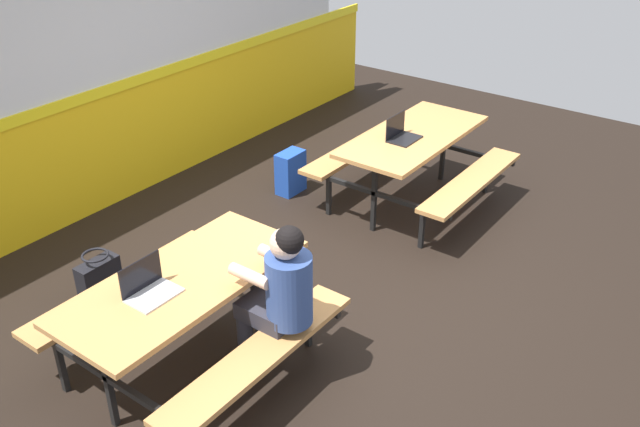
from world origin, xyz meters
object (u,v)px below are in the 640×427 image
at_px(laptop_silver, 149,288).
at_px(picnic_table_left, 185,300).
at_px(backpack_dark, 290,173).
at_px(picnic_table_right, 413,150).
at_px(student_nearer, 280,291).
at_px(tote_bag_bright, 100,280).
at_px(laptop_dark, 401,134).

bearing_deg(laptop_silver, picnic_table_left, -9.04).
height_order(laptop_silver, backpack_dark, laptop_silver).
height_order(picnic_table_left, backpack_dark, picnic_table_left).
height_order(picnic_table_right, student_nearer, student_nearer).
bearing_deg(tote_bag_bright, laptop_silver, -108.43).
relative_size(laptop_silver, backpack_dark, 0.73).
height_order(laptop_dark, tote_bag_bright, laptop_dark).
height_order(backpack_dark, tote_bag_bright, backpack_dark).
distance_m(laptop_silver, backpack_dark, 2.98).
bearing_deg(picnic_table_right, laptop_dark, 167.59).
height_order(laptop_dark, backpack_dark, laptop_dark).
relative_size(laptop_silver, laptop_dark, 1.00).
bearing_deg(picnic_table_left, laptop_silver, 170.96).
relative_size(student_nearer, backpack_dark, 2.74).
xyz_separation_m(student_nearer, laptop_silver, (-0.55, 0.60, 0.08)).
xyz_separation_m(picnic_table_left, laptop_dark, (2.82, 0.04, 0.21)).
height_order(picnic_table_right, laptop_dark, laptop_dark).
height_order(student_nearer, backpack_dark, student_nearer).
bearing_deg(picnic_table_left, laptop_dark, 0.85).
distance_m(picnic_table_left, tote_bag_bright, 1.21).
distance_m(picnic_table_left, student_nearer, 0.65).
distance_m(picnic_table_right, tote_bag_bright, 3.10).
bearing_deg(tote_bag_bright, picnic_table_right, -21.58).
bearing_deg(laptop_silver, backpack_dark, 21.53).
height_order(laptop_silver, laptop_dark, same).
xyz_separation_m(laptop_silver, laptop_dark, (3.06, 0.00, 0.00)).
relative_size(laptop_dark, tote_bag_bright, 0.75).
bearing_deg(backpack_dark, laptop_dark, -72.22).
distance_m(student_nearer, backpack_dark, 2.78).
bearing_deg(picnic_table_right, backpack_dark, 114.94).
bearing_deg(laptop_silver, student_nearer, -47.35).
bearing_deg(tote_bag_bright, student_nearer, -83.86).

